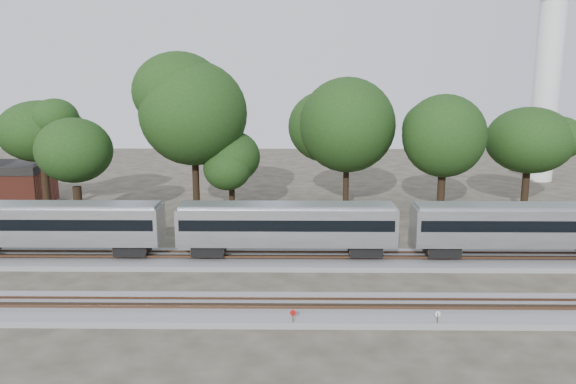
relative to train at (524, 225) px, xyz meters
name	(u,v)px	position (x,y,z in m)	size (l,w,h in m)	color
ground	(249,289)	(-21.61, -6.00, -3.22)	(160.00, 160.00, 0.00)	#383328
track_far	(255,260)	(-21.61, 0.00, -3.01)	(160.00, 5.00, 0.73)	slate
track_near	(244,309)	(-21.61, -10.00, -3.01)	(160.00, 5.00, 0.73)	slate
train	(524,225)	(0.00, 0.00, 0.00)	(128.62, 3.13, 4.62)	silver
switch_stand_red	(293,317)	(-18.47, -12.28, -2.48)	(0.37, 0.10, 1.16)	#512D19
switch_stand_white	(437,318)	(-9.84, -12.31, -2.49)	(0.35, 0.14, 1.13)	#512D19
switch_lever	(368,319)	(-13.82, -11.21, -3.07)	(0.50, 0.30, 0.30)	#512D19
brick_building	(3,184)	(-52.61, 20.54, -0.71)	(10.68, 7.77, 4.98)	brown
tree_1	(41,132)	(-45.70, 16.49, 5.83)	(9.21, 9.21, 12.98)	black
tree_2	(74,151)	(-39.89, 10.41, 4.57)	(7.93, 7.93, 11.18)	black
tree_3	(194,113)	(-28.77, 14.26, 7.94)	(11.34, 11.34, 15.99)	black
tree_4	(231,157)	(-25.04, 14.65, 3.34)	(6.69, 6.69, 9.44)	black
tree_5	(347,125)	(-12.58, 18.54, 6.40)	(9.78, 9.78, 13.79)	black
tree_6	(444,136)	(-2.70, 15.28, 5.52)	(8.90, 8.90, 12.54)	black
tree_7	(529,140)	(7.44, 18.13, 4.76)	(8.13, 8.13, 11.46)	black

